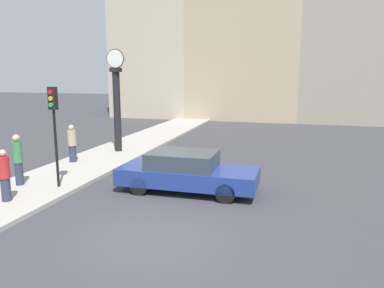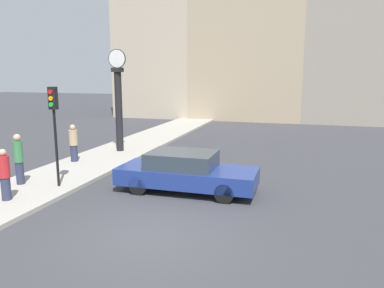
{
  "view_description": "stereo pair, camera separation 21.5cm",
  "coord_description": "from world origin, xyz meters",
  "px_view_note": "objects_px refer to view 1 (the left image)",
  "views": [
    {
      "loc": [
        3.31,
        -8.21,
        4.01
      ],
      "look_at": [
        -0.45,
        5.15,
        1.4
      ],
      "focal_mm": 35.0,
      "sensor_mm": 36.0,
      "label": 1
    },
    {
      "loc": [
        3.52,
        -8.15,
        4.01
      ],
      "look_at": [
        -0.45,
        5.15,
        1.4
      ],
      "focal_mm": 35.0,
      "sensor_mm": 36.0,
      "label": 2
    }
  ],
  "objects_px": {
    "traffic_light_near": "(54,116)",
    "pedestrian_green_hoodie": "(18,159)",
    "pedestrian_red_top": "(5,175)",
    "pedestrian_tan_coat": "(72,143)",
    "sedan_car": "(187,172)",
    "street_clock": "(117,103)"
  },
  "relations": [
    {
      "from": "traffic_light_near",
      "to": "pedestrian_green_hoodie",
      "type": "distance_m",
      "value": 2.13
    },
    {
      "from": "traffic_light_near",
      "to": "pedestrian_red_top",
      "type": "relative_size",
      "value": 2.13
    },
    {
      "from": "pedestrian_red_top",
      "to": "pedestrian_tan_coat",
      "type": "relative_size",
      "value": 0.98
    },
    {
      "from": "sedan_car",
      "to": "pedestrian_tan_coat",
      "type": "xyz_separation_m",
      "value": [
        -5.97,
        2.28,
        0.27
      ]
    },
    {
      "from": "pedestrian_green_hoodie",
      "to": "traffic_light_near",
      "type": "bearing_deg",
      "value": 7.05
    },
    {
      "from": "sedan_car",
      "to": "traffic_light_near",
      "type": "bearing_deg",
      "value": -165.13
    },
    {
      "from": "traffic_light_near",
      "to": "street_clock",
      "type": "bearing_deg",
      "value": 97.33
    },
    {
      "from": "street_clock",
      "to": "pedestrian_tan_coat",
      "type": "relative_size",
      "value": 3.05
    },
    {
      "from": "street_clock",
      "to": "pedestrian_red_top",
      "type": "distance_m",
      "value": 8.04
    },
    {
      "from": "pedestrian_tan_coat",
      "to": "pedestrian_green_hoodie",
      "type": "relative_size",
      "value": 0.92
    },
    {
      "from": "pedestrian_green_hoodie",
      "to": "sedan_car",
      "type": "bearing_deg",
      "value": 12.94
    },
    {
      "from": "sedan_car",
      "to": "pedestrian_green_hoodie",
      "type": "bearing_deg",
      "value": -167.06
    },
    {
      "from": "pedestrian_green_hoodie",
      "to": "pedestrian_red_top",
      "type": "bearing_deg",
      "value": -62.2
    },
    {
      "from": "pedestrian_tan_coat",
      "to": "street_clock",
      "type": "bearing_deg",
      "value": 72.35
    },
    {
      "from": "street_clock",
      "to": "pedestrian_tan_coat",
      "type": "xyz_separation_m",
      "value": [
        -0.87,
        -2.72,
        -1.62
      ]
    },
    {
      "from": "street_clock",
      "to": "pedestrian_green_hoodie",
      "type": "xyz_separation_m",
      "value": [
        -0.66,
        -6.33,
        -1.52
      ]
    },
    {
      "from": "pedestrian_tan_coat",
      "to": "traffic_light_near",
      "type": "bearing_deg",
      "value": -64.18
    },
    {
      "from": "pedestrian_red_top",
      "to": "pedestrian_green_hoodie",
      "type": "distance_m",
      "value": 1.75
    },
    {
      "from": "traffic_light_near",
      "to": "pedestrian_green_hoodie",
      "type": "height_order",
      "value": "traffic_light_near"
    },
    {
      "from": "traffic_light_near",
      "to": "pedestrian_red_top",
      "type": "xyz_separation_m",
      "value": [
        -0.64,
        -1.72,
        -1.67
      ]
    },
    {
      "from": "sedan_car",
      "to": "pedestrian_red_top",
      "type": "bearing_deg",
      "value": -149.9
    },
    {
      "from": "traffic_light_near",
      "to": "pedestrian_green_hoodie",
      "type": "relative_size",
      "value": 1.91
    }
  ]
}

